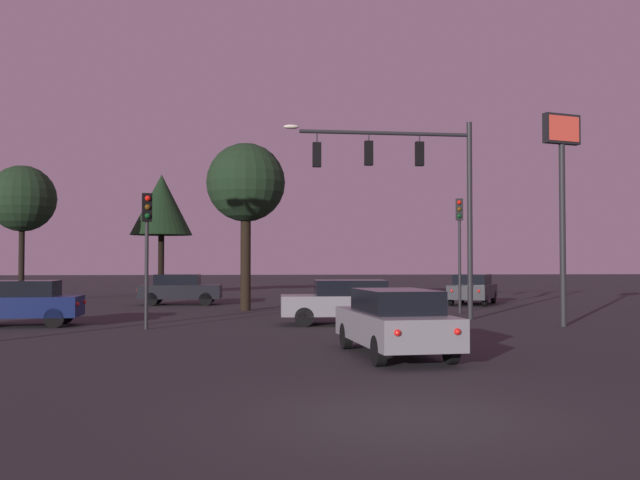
{
  "coord_description": "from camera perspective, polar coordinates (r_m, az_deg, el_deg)",
  "views": [
    {
      "loc": [
        -2.18,
        -9.82,
        2.15
      ],
      "look_at": [
        0.46,
        18.06,
        2.99
      ],
      "focal_mm": 40.55,
      "sensor_mm": 36.0,
      "label": 1
    }
  ],
  "objects": [
    {
      "name": "car_crossing_right",
      "position": [
        24.9,
        2.14,
        -4.84
      ],
      "size": [
        4.58,
        2.01,
        1.52
      ],
      "color": "gray",
      "rests_on": "ground"
    },
    {
      "name": "car_parked_lot",
      "position": [
        37.13,
        11.96,
        -3.78
      ],
      "size": [
        3.54,
        4.56,
        1.52
      ],
      "color": "#232328",
      "rests_on": "ground"
    },
    {
      "name": "car_crossing_left",
      "position": [
        26.14,
        -22.56,
        -4.57
      ],
      "size": [
        4.08,
        2.01,
        1.52
      ],
      "color": "#0F1947",
      "rests_on": "ground"
    },
    {
      "name": "tree_behind_sign",
      "position": [
        32.15,
        -5.88,
        4.41
      ],
      "size": [
        3.48,
        3.48,
        7.39
      ],
      "color": "black",
      "rests_on": "ground"
    },
    {
      "name": "car_far_lane",
      "position": [
        36.77,
        -11.0,
        -3.81
      ],
      "size": [
        4.13,
        1.91,
        1.52
      ],
      "color": "black",
      "rests_on": "ground"
    },
    {
      "name": "car_nearside_lane",
      "position": [
        16.64,
        5.92,
        -6.39
      ],
      "size": [
        2.19,
        4.76,
        1.52
      ],
      "color": "gray",
      "rests_on": "ground"
    },
    {
      "name": "store_sign_illuminated",
      "position": [
        25.5,
        18.56,
        5.19
      ],
      "size": [
        1.41,
        0.64,
        7.09
      ],
      "color": "#232326",
      "rests_on": "ground"
    },
    {
      "name": "tree_center_horizon",
      "position": [
        42.09,
        -22.44,
        3.01
      ],
      "size": [
        3.57,
        3.57,
        7.34
      ],
      "color": "black",
      "rests_on": "ground"
    },
    {
      "name": "traffic_light_corner_right",
      "position": [
        30.64,
        10.95,
        0.58
      ],
      "size": [
        0.36,
        0.38,
        4.78
      ],
      "color": "#232326",
      "rests_on": "ground"
    },
    {
      "name": "tree_left_far",
      "position": [
        47.3,
        -12.4,
        2.69
      ],
      "size": [
        3.94,
        3.94,
        7.73
      ],
      "color": "black",
      "rests_on": "ground"
    },
    {
      "name": "traffic_light_corner_left",
      "position": [
        23.67,
        -13.5,
        0.55
      ],
      "size": [
        0.35,
        0.38,
        4.34
      ],
      "color": "#232326",
      "rests_on": "ground"
    },
    {
      "name": "ground_plane",
      "position": [
        34.46,
        -1.78,
        -5.3
      ],
      "size": [
        168.0,
        168.0,
        0.0
      ],
      "primitive_type": "plane",
      "color": "#262326",
      "rests_on": "ground"
    },
    {
      "name": "traffic_signal_mast_arm",
      "position": [
        27.11,
        7.3,
        4.9
      ],
      "size": [
        7.1,
        0.56,
        7.4
      ],
      "color": "#232326",
      "rests_on": "ground"
    }
  ]
}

